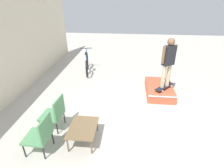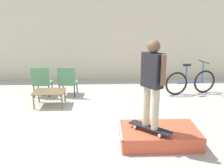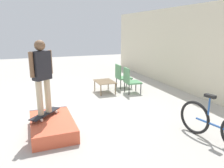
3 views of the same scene
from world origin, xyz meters
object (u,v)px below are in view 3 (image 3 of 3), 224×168
at_px(coffee_table, 105,82).
at_px(patio_chair_left, 122,75).
at_px(person_skater, 42,72).
at_px(patio_chair_right, 130,80).
at_px(bicycle, 215,124).
at_px(skateboard_on_ramp, 45,114).
at_px(skate_ramp_box, 52,126).

relative_size(coffee_table, patio_chair_left, 0.92).
bearing_deg(patio_chair_left, person_skater, 132.82).
relative_size(person_skater, patio_chair_right, 1.78).
height_order(coffee_table, patio_chair_right, patio_chair_right).
relative_size(person_skater, bicycle, 0.97).
relative_size(skateboard_on_ramp, patio_chair_right, 0.85).
height_order(person_skater, coffee_table, person_skater).
bearing_deg(skateboard_on_ramp, patio_chair_right, 164.61).
bearing_deg(patio_chair_right, skateboard_on_ramp, 126.48).
bearing_deg(skateboard_on_ramp, coffee_table, 178.30).
xyz_separation_m(coffee_table, patio_chair_right, (0.38, 0.82, 0.12)).
distance_m(patio_chair_left, patio_chair_right, 0.76).
relative_size(patio_chair_left, patio_chair_right, 1.00).
bearing_deg(skateboard_on_ramp, patio_chair_left, 173.74).
bearing_deg(skate_ramp_box, person_skater, -149.31).
height_order(patio_chair_left, bicycle, bicycle).
relative_size(patio_chair_left, bicycle, 0.55).
distance_m(person_skater, bicycle, 3.70).
height_order(skate_ramp_box, patio_chair_left, patio_chair_left).
relative_size(skate_ramp_box, coffee_table, 1.82).
distance_m(skate_ramp_box, patio_chair_right, 3.62).
height_order(skate_ramp_box, skateboard_on_ramp, skateboard_on_ramp).
bearing_deg(bicycle, skateboard_on_ramp, -132.29).
xyz_separation_m(skate_ramp_box, bicycle, (1.62, 2.97, 0.24)).
bearing_deg(person_skater, bicycle, 114.14).
bearing_deg(patio_chair_left, skate_ramp_box, 136.01).
xyz_separation_m(person_skater, patio_chair_right, (-1.93, 3.03, -0.84)).
xyz_separation_m(skate_ramp_box, coffee_table, (-2.51, 2.09, 0.22)).
height_order(patio_chair_left, patio_chair_right, same).
height_order(person_skater, patio_chair_left, person_skater).
distance_m(person_skater, coffee_table, 3.34).
bearing_deg(person_skater, skate_ramp_box, 85.37).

